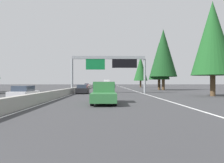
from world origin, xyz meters
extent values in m
plane|color=#38383A|center=(60.00, 0.00, 0.00)|extent=(320.00, 320.00, 0.00)
cube|color=#9E9B93|center=(80.00, 0.30, 0.45)|extent=(180.00, 0.56, 0.90)
cube|color=silver|center=(70.00, -11.52, 0.01)|extent=(160.00, 0.16, 0.01)
cube|color=silver|center=(70.00, -0.25, 0.01)|extent=(160.00, 0.16, 0.01)
cylinder|color=gray|center=(33.72, 0.30, 2.89)|extent=(0.36, 0.36, 5.78)
cylinder|color=gray|center=(33.72, -12.02, 2.89)|extent=(0.36, 0.36, 5.78)
cube|color=gray|center=(33.72, -5.86, 6.03)|extent=(0.50, 12.32, 0.50)
cube|color=#0C602D|center=(33.57, -3.64, 4.93)|extent=(0.12, 3.20, 1.90)
cube|color=black|center=(33.57, -8.57, 5.03)|extent=(0.16, 4.20, 1.50)
cube|color=#2D6B38|center=(15.51, -5.37, 0.61)|extent=(5.60, 2.00, 0.70)
cube|color=#2D6B38|center=(16.52, -5.37, 1.41)|extent=(2.24, 1.84, 0.90)
cube|color=#2D3847|center=(16.52, -5.37, 1.50)|extent=(2.02, 1.92, 0.41)
cylinder|color=black|center=(17.36, -4.51, 0.40)|extent=(0.80, 0.28, 0.80)
cylinder|color=black|center=(17.36, -6.23, 0.40)|extent=(0.80, 0.28, 0.80)
cylinder|color=black|center=(13.66, -4.51, 0.40)|extent=(0.80, 0.28, 0.80)
cylinder|color=black|center=(13.66, -6.23, 0.40)|extent=(0.80, 0.28, 0.80)
cube|color=black|center=(32.38, -1.64, 0.53)|extent=(4.40, 1.80, 0.76)
cube|color=#2D3847|center=(32.16, -1.64, 1.19)|extent=(2.46, 1.51, 0.56)
cylinder|color=black|center=(33.79, -0.85, 0.32)|extent=(0.64, 0.22, 0.64)
cylinder|color=black|center=(33.79, -2.43, 0.32)|extent=(0.64, 0.22, 0.64)
cylinder|color=black|center=(30.98, -0.85, 0.32)|extent=(0.64, 0.22, 0.64)
cylinder|color=black|center=(30.98, -2.43, 0.32)|extent=(0.64, 0.22, 0.64)
cube|color=maroon|center=(62.06, -5.22, 0.53)|extent=(4.40, 1.80, 0.76)
cube|color=#2D3847|center=(61.84, -5.22, 1.19)|extent=(2.46, 1.51, 0.56)
cylinder|color=black|center=(63.47, -4.43, 0.32)|extent=(0.64, 0.22, 0.64)
cylinder|color=black|center=(63.47, -6.01, 0.32)|extent=(0.64, 0.22, 0.64)
cylinder|color=black|center=(60.65, -4.43, 0.32)|extent=(0.64, 0.22, 0.64)
cylinder|color=black|center=(60.65, -6.01, 0.32)|extent=(0.64, 0.22, 0.64)
cube|color=white|center=(86.45, -5.40, 1.70)|extent=(6.12, 2.40, 2.50)
cube|color=#AD931E|center=(90.70, -5.40, 1.40)|extent=(2.38, 2.30, 1.90)
cylinder|color=black|center=(90.53, -4.34, 0.45)|extent=(0.90, 0.28, 0.90)
cylinder|color=black|center=(90.53, -6.46, 0.45)|extent=(0.90, 0.28, 0.90)
cylinder|color=black|center=(84.75, -4.34, 0.45)|extent=(0.90, 0.28, 0.90)
cylinder|color=black|center=(84.75, -6.46, 0.45)|extent=(0.90, 0.28, 0.90)
cube|color=#2D6B38|center=(117.87, -8.97, 0.53)|extent=(4.40, 1.80, 0.76)
cube|color=#2D3847|center=(117.65, -8.97, 1.19)|extent=(2.46, 1.51, 0.56)
cylinder|color=black|center=(119.27, -8.18, 0.32)|extent=(0.64, 0.22, 0.64)
cylinder|color=black|center=(119.27, -9.76, 0.32)|extent=(0.64, 0.22, 0.64)
cylinder|color=black|center=(116.46, -8.18, 0.32)|extent=(0.64, 0.22, 0.64)
cylinder|color=black|center=(116.46, -9.76, 0.32)|extent=(0.64, 0.22, 0.64)
cube|color=white|center=(75.45, -5.58, 0.97)|extent=(5.00, 1.95, 1.44)
cube|color=#2D3847|center=(73.15, -5.58, 1.22)|extent=(0.08, 1.48, 0.56)
cylinder|color=black|center=(77.15, -4.73, 0.35)|extent=(0.70, 0.24, 0.70)
cylinder|color=black|center=(77.15, -6.44, 0.35)|extent=(0.70, 0.24, 0.70)
cylinder|color=black|center=(73.75, -4.73, 0.35)|extent=(0.70, 0.24, 0.70)
cylinder|color=black|center=(73.75, -6.44, 0.35)|extent=(0.70, 0.24, 0.70)
cube|color=silver|center=(19.70, 2.93, 0.53)|extent=(4.40, 1.80, 0.76)
cube|color=#2D3847|center=(19.48, 2.93, 1.19)|extent=(2.46, 1.51, 0.56)
cylinder|color=black|center=(21.11, 3.72, 0.32)|extent=(0.64, 0.22, 0.64)
cylinder|color=black|center=(21.11, 2.14, 0.32)|extent=(0.64, 0.22, 0.64)
cylinder|color=black|center=(18.29, 3.72, 0.32)|extent=(0.64, 0.22, 0.64)
cylinder|color=black|center=(18.29, 2.14, 0.32)|extent=(0.64, 0.22, 0.64)
cube|color=red|center=(86.40, 2.81, 0.53)|extent=(4.40, 1.80, 0.76)
cube|color=#2D3847|center=(86.18, 2.81, 1.19)|extent=(2.46, 1.51, 0.56)
cylinder|color=black|center=(87.81, 3.60, 0.32)|extent=(0.64, 0.22, 0.64)
cylinder|color=black|center=(87.81, 2.02, 0.32)|extent=(0.64, 0.22, 0.64)
cylinder|color=black|center=(85.00, 3.60, 0.32)|extent=(0.64, 0.22, 0.64)
cylinder|color=black|center=(85.00, 2.02, 0.32)|extent=(0.64, 0.22, 0.64)
cylinder|color=#4C3823|center=(25.33, -19.57, 1.39)|extent=(0.66, 0.66, 2.77)
cone|color=#194C1E|center=(25.33, -19.57, 7.68)|extent=(5.54, 5.54, 9.82)
cylinder|color=#4C3823|center=(49.86, -18.39, 1.28)|extent=(0.64, 0.64, 2.56)
cone|color=#143D19|center=(49.86, -18.39, 7.09)|extent=(5.12, 5.12, 9.07)
cylinder|color=#4C3823|center=(48.49, -19.07, 1.61)|extent=(0.71, 0.71, 3.22)
cone|color=#143D19|center=(48.49, -19.07, 8.93)|extent=(6.44, 6.44, 11.41)
cylinder|color=#4C3823|center=(77.20, -18.06, 1.27)|extent=(0.64, 0.64, 2.54)
cone|color=#194C1E|center=(77.20, -18.06, 7.05)|extent=(5.08, 5.08, 9.01)
camera|label=1|loc=(-2.79, -5.66, 1.78)|focal=34.58mm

